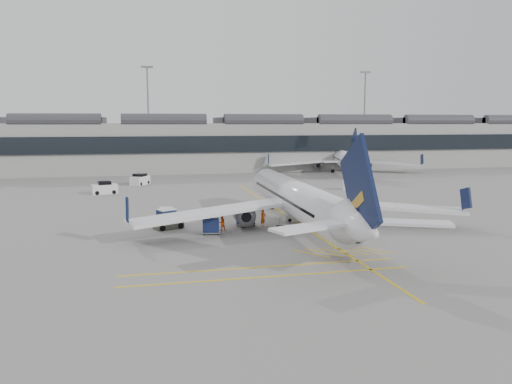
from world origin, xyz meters
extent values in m
plane|color=gray|center=(0.00, 0.00, 0.00)|extent=(220.00, 220.00, 0.00)
cube|color=#9E9E99|center=(0.00, 72.00, 5.50)|extent=(200.00, 20.00, 11.00)
cube|color=black|center=(0.00, 61.80, 6.50)|extent=(200.00, 0.50, 3.60)
cube|color=#38383D|center=(0.00, 72.00, 11.70)|extent=(200.00, 18.00, 1.40)
cylinder|color=slate|center=(-5.00, 86.00, 12.50)|extent=(0.44, 0.44, 25.00)
cube|color=slate|center=(-5.00, 86.00, 25.20)|extent=(3.00, 0.60, 0.50)
cylinder|color=slate|center=(55.00, 86.00, 12.50)|extent=(0.44, 0.44, 25.00)
cube|color=slate|center=(55.00, 86.00, 25.20)|extent=(3.00, 0.60, 0.50)
cube|color=gold|center=(10.00, 10.00, 0.01)|extent=(0.25, 60.00, 0.01)
cylinder|color=white|center=(9.18, 3.82, 3.12)|extent=(4.46, 29.78, 3.72)
cone|color=white|center=(9.60, 20.64, 3.12)|extent=(3.82, 4.05, 3.72)
cone|color=white|center=(8.75, -13.40, 3.51)|extent=(3.84, 4.84, 3.72)
cube|color=white|center=(-0.26, 2.57, 2.23)|extent=(17.14, 8.21, 0.35)
cube|color=white|center=(18.54, 2.10, 2.23)|extent=(17.05, 8.96, 0.35)
cylinder|color=slate|center=(3.45, 4.46, 1.53)|extent=(2.17, 3.61, 2.08)
cylinder|color=slate|center=(14.93, 4.17, 1.53)|extent=(2.17, 3.61, 2.08)
cube|color=#0B1434|center=(8.76, -12.80, 6.29)|extent=(0.49, 7.54, 8.29)
cylinder|color=black|center=(9.46, 15.20, 0.32)|extent=(0.29, 0.64, 0.63)
cylinder|color=black|center=(6.64, 1.41, 0.40)|extent=(0.71, 0.81, 0.79)
cylinder|color=black|center=(11.59, 1.29, 0.40)|extent=(0.71, 0.81, 0.79)
cylinder|color=white|center=(37.90, 60.39, 3.04)|extent=(10.52, 28.92, 3.62)
cone|color=white|center=(41.87, 76.28, 3.04)|extent=(4.45, 4.62, 3.62)
cone|color=white|center=(33.84, 44.12, 3.42)|extent=(4.64, 5.37, 3.62)
cube|color=white|center=(28.67, 61.20, 2.17)|extent=(16.58, 4.59, 0.34)
cube|color=white|center=(46.43, 56.76, 2.17)|extent=(15.73, 11.63, 0.34)
cylinder|color=slate|center=(32.60, 62.21, 1.49)|extent=(2.80, 3.86, 2.02)
cylinder|color=slate|center=(43.44, 59.50, 1.49)|extent=(2.80, 3.86, 2.02)
cube|color=#0B1434|center=(33.98, 44.68, 6.12)|extent=(2.06, 7.18, 8.07)
cylinder|color=black|center=(40.59, 71.14, 0.31)|extent=(0.41, 0.66, 0.62)
cylinder|color=black|center=(34.98, 58.63, 0.39)|extent=(0.84, 0.91, 0.77)
cylinder|color=black|center=(39.65, 57.47, 0.39)|extent=(0.84, 0.91, 0.77)
cube|color=beige|center=(10.53, 7.30, 0.32)|extent=(3.50, 1.41, 0.64)
cube|color=black|center=(11.45, 7.31, 1.06)|extent=(3.12, 1.04, 1.36)
cube|color=beige|center=(9.52, 7.29, 0.96)|extent=(0.84, 1.20, 0.83)
cylinder|color=black|center=(9.25, 6.65, 0.20)|extent=(0.41, 0.17, 0.40)
cylinder|color=black|center=(9.24, 7.93, 0.20)|extent=(0.41, 0.17, 0.40)
cylinder|color=black|center=(11.83, 6.67, 0.20)|extent=(0.41, 0.17, 0.40)
cylinder|color=black|center=(11.81, 7.95, 0.20)|extent=(0.41, 0.17, 0.40)
cube|color=gray|center=(3.92, 5.54, 0.18)|extent=(2.11, 1.93, 0.12)
cube|color=#13204C|center=(3.92, 5.54, 0.99)|extent=(1.95, 1.83, 1.46)
cube|color=silver|center=(3.92, 5.54, 1.76)|extent=(2.01, 1.90, 0.10)
cylinder|color=black|center=(3.45, 4.76, 0.11)|extent=(0.24, 0.17, 0.22)
cylinder|color=black|center=(3.06, 5.80, 0.11)|extent=(0.24, 0.17, 0.22)
cylinder|color=black|center=(4.78, 5.27, 0.11)|extent=(0.24, 0.17, 0.22)
cylinder|color=black|center=(4.38, 6.31, 0.11)|extent=(0.24, 0.17, 0.22)
cube|color=gray|center=(-0.28, 2.55, 0.19)|extent=(1.99, 1.73, 0.13)
cube|color=#13204C|center=(-0.28, 2.55, 1.03)|extent=(1.83, 1.65, 1.52)
cube|color=silver|center=(-0.28, 2.55, 1.83)|extent=(1.89, 1.71, 0.11)
cylinder|color=black|center=(-1.10, 2.10, 0.12)|extent=(0.24, 0.14, 0.23)
cylinder|color=black|center=(-0.92, 3.24, 0.12)|extent=(0.24, 0.14, 0.23)
cylinder|color=black|center=(0.35, 1.87, 0.12)|extent=(0.24, 0.14, 0.23)
cylinder|color=black|center=(0.53, 3.01, 0.12)|extent=(0.24, 0.14, 0.23)
cube|color=gray|center=(-4.42, 10.26, 0.16)|extent=(1.79, 1.61, 0.11)
cube|color=#13204C|center=(-4.42, 10.26, 0.87)|extent=(1.65, 1.53, 1.28)
cube|color=silver|center=(-4.42, 10.26, 1.54)|extent=(1.71, 1.59, 0.09)
cylinder|color=black|center=(-5.15, 9.96, 0.10)|extent=(0.21, 0.14, 0.19)
cylinder|color=black|center=(-4.88, 10.90, 0.10)|extent=(0.21, 0.14, 0.19)
cylinder|color=black|center=(-3.96, 9.61, 0.10)|extent=(0.21, 0.14, 0.19)
cylinder|color=black|center=(-3.69, 10.55, 0.10)|extent=(0.21, 0.14, 0.19)
cube|color=gray|center=(-4.51, 6.98, 0.20)|extent=(2.35, 2.18, 0.13)
cube|color=#13204C|center=(-4.51, 6.98, 1.08)|extent=(2.17, 2.06, 1.60)
cube|color=silver|center=(-4.51, 6.98, 1.93)|extent=(2.24, 2.13, 0.11)
cylinder|color=black|center=(-4.97, 6.11, 0.12)|extent=(0.27, 0.20, 0.24)
cylinder|color=black|center=(-5.46, 7.23, 0.12)|extent=(0.27, 0.20, 0.24)
cylinder|color=black|center=(-3.55, 6.74, 0.12)|extent=(0.27, 0.20, 0.24)
cylinder|color=black|center=(-4.04, 7.85, 0.12)|extent=(0.27, 0.20, 0.24)
imported|color=#F8560D|center=(5.71, 4.89, 0.97)|extent=(0.84, 0.80, 1.94)
imported|color=#FC4D0D|center=(1.03, 3.94, 0.83)|extent=(0.98, 0.89, 1.65)
cube|color=#4A4A3F|center=(-4.36, 6.10, 0.63)|extent=(3.30, 2.65, 1.15)
cube|color=#4A4A3F|center=(-4.36, 6.10, 1.32)|extent=(1.79, 1.79, 0.57)
cylinder|color=black|center=(-5.05, 5.02, 0.32)|extent=(0.70, 0.50, 0.64)
cylinder|color=black|center=(-5.59, 6.41, 0.32)|extent=(0.70, 0.50, 0.64)
cylinder|color=black|center=(-3.13, 5.78, 0.32)|extent=(0.70, 0.50, 0.64)
cylinder|color=black|center=(-3.67, 7.17, 0.32)|extent=(0.70, 0.50, 0.64)
cone|color=#F24C0A|center=(6.78, 19.26, 0.28)|extent=(0.41, 0.41, 0.56)
cone|color=#F24C0A|center=(12.32, 2.77, 0.27)|extent=(0.38, 0.38, 0.53)
cube|color=white|center=(-12.82, 34.77, 0.75)|extent=(4.18, 2.71, 1.50)
cube|color=black|center=(-12.82, 34.77, 1.66)|extent=(2.27, 2.19, 0.64)
cylinder|color=black|center=(-13.89, 33.65, 0.32)|extent=(0.68, 0.37, 0.64)
cylinder|color=black|center=(-14.26, 35.33, 0.32)|extent=(0.68, 0.37, 0.64)
cylinder|color=black|center=(-11.38, 34.21, 0.32)|extent=(0.68, 0.37, 0.64)
cylinder|color=black|center=(-11.75, 35.88, 0.32)|extent=(0.68, 0.37, 0.64)
cube|color=white|center=(-7.39, 45.46, 0.78)|extent=(3.73, 4.48, 1.56)
cube|color=black|center=(-7.39, 45.46, 1.73)|extent=(2.64, 2.68, 0.67)
cylinder|color=black|center=(-7.28, 43.86, 0.33)|extent=(0.54, 0.70, 0.67)
cylinder|color=black|center=(-8.83, 44.75, 0.33)|extent=(0.54, 0.70, 0.67)
cylinder|color=black|center=(-5.95, 46.18, 0.33)|extent=(0.54, 0.70, 0.67)
cylinder|color=black|center=(-7.50, 47.07, 0.33)|extent=(0.54, 0.70, 0.67)
cube|color=white|center=(27.69, 30.31, 0.75)|extent=(4.25, 2.95, 1.50)
cube|color=black|center=(27.69, 30.31, 1.66)|extent=(2.37, 2.30, 0.64)
cylinder|color=black|center=(26.21, 29.86, 0.32)|extent=(0.68, 0.41, 0.64)
cylinder|color=black|center=(26.69, 31.50, 0.32)|extent=(0.68, 0.41, 0.64)
cylinder|color=black|center=(28.68, 29.13, 0.32)|extent=(0.68, 0.41, 0.64)
cylinder|color=black|center=(29.16, 30.77, 0.32)|extent=(0.68, 0.41, 0.64)
camera|label=1|loc=(-6.83, -46.67, 11.19)|focal=35.00mm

